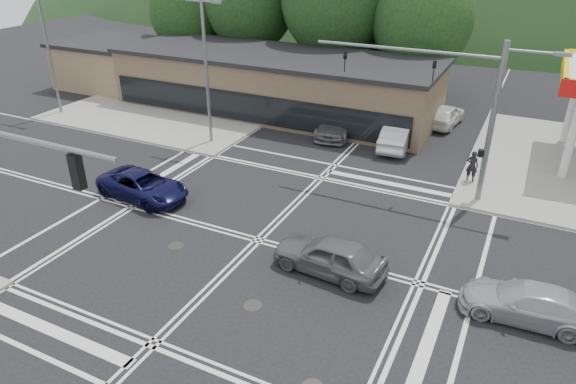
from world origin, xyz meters
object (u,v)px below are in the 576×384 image
at_px(car_grey_center, 330,255).
at_px(pedestrian, 472,166).
at_px(car_silver_east, 528,303).
at_px(car_queue_b, 446,115).
at_px(car_blue_west, 143,185).
at_px(car_northbound, 337,123).
at_px(car_queue_a, 397,136).

relative_size(car_grey_center, pedestrian, 2.67).
xyz_separation_m(car_silver_east, car_queue_b, (-6.56, 19.42, 0.09)).
height_order(car_silver_east, pedestrian, pedestrian).
height_order(car_blue_west, car_grey_center, car_grey_center).
bearing_deg(car_grey_center, pedestrian, 165.38).
relative_size(car_queue_b, pedestrian, 2.58).
bearing_deg(car_silver_east, pedestrian, -164.41).
height_order(car_queue_b, pedestrian, pedestrian).
bearing_deg(car_northbound, pedestrian, -31.21).
bearing_deg(pedestrian, car_northbound, -18.21).
bearing_deg(car_queue_a, car_grey_center, 90.23).
xyz_separation_m(car_queue_a, pedestrian, (5.00, -3.29, 0.24)).
bearing_deg(car_queue_b, car_northbound, 44.93).
distance_m(car_queue_a, pedestrian, 5.99).
bearing_deg(car_silver_east, car_grey_center, -88.91).
distance_m(car_silver_east, car_queue_a, 16.20).
xyz_separation_m(car_grey_center, car_northbound, (-5.52, 14.94, -0.02)).
xyz_separation_m(car_silver_east, car_queue_a, (-8.49, 13.80, 0.10)).
bearing_deg(car_queue_a, car_blue_west, 47.36).
bearing_deg(car_blue_west, car_grey_center, -93.11).
height_order(car_grey_center, car_queue_b, car_grey_center).
bearing_deg(car_queue_b, car_queue_a, 77.40).
xyz_separation_m(car_blue_west, car_northbound, (5.46, 13.14, 0.07)).
bearing_deg(car_northbound, car_silver_east, -56.74).
height_order(car_grey_center, pedestrian, pedestrian).
xyz_separation_m(car_silver_east, car_northbound, (-12.80, 14.44, 0.10)).
distance_m(car_grey_center, car_queue_a, 14.35).
distance_m(car_queue_b, pedestrian, 9.43).
bearing_deg(car_northbound, car_queue_b, 30.29).
xyz_separation_m(car_blue_west, car_silver_east, (18.26, -1.30, -0.03)).
distance_m(car_silver_east, car_queue_b, 20.50).
xyz_separation_m(car_blue_west, car_queue_b, (11.71, 18.12, 0.06)).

